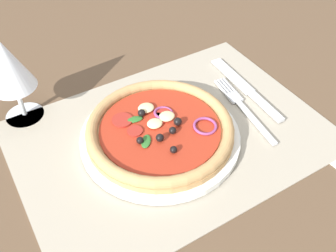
{
  "coord_description": "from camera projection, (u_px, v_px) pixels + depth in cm",
  "views": [
    {
      "loc": [
        -22.68,
        -36.61,
        44.67
      ],
      "look_at": [
        -0.63,
        0.0,
        2.51
      ],
      "focal_mm": 40.85,
      "sensor_mm": 36.0,
      "label": 1
    }
  ],
  "objects": [
    {
      "name": "plate",
      "position": [
        159.0,
        135.0,
        0.61
      ],
      "size": [
        25.29,
        25.29,
        1.11
      ],
      "primitive_type": "cylinder",
      "color": "silver",
      "rests_on": "placemat"
    },
    {
      "name": "knife",
      "position": [
        245.0,
        87.0,
        0.7
      ],
      "size": [
        2.65,
        20.06,
        0.62
      ],
      "rotation": [
        0.0,
        0.0,
        1.52
      ],
      "color": "silver",
      "rests_on": "placemat"
    },
    {
      "name": "placemat",
      "position": [
        171.0,
        135.0,
        0.62
      ],
      "size": [
        48.82,
        35.0,
        0.4
      ],
      "primitive_type": "cube",
      "color": "#A39984",
      "rests_on": "ground_plane"
    },
    {
      "name": "ground_plane",
      "position": [
        171.0,
        141.0,
        0.63
      ],
      "size": [
        190.0,
        140.0,
        2.4
      ],
      "primitive_type": "cube",
      "color": "brown"
    },
    {
      "name": "pizza",
      "position": [
        159.0,
        127.0,
        0.6
      ],
      "size": [
        23.13,
        23.13,
        2.62
      ],
      "color": "tan",
      "rests_on": "plate"
    },
    {
      "name": "wine_glass",
      "position": [
        7.0,
        66.0,
        0.58
      ],
      "size": [
        7.2,
        7.2,
        14.9
      ],
      "color": "silver",
      "rests_on": "ground_plane"
    },
    {
      "name": "fork",
      "position": [
        241.0,
        106.0,
        0.66
      ],
      "size": [
        3.78,
        18.05,
        0.44
      ],
      "rotation": [
        0.0,
        0.0,
        1.44
      ],
      "color": "silver",
      "rests_on": "placemat"
    }
  ]
}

